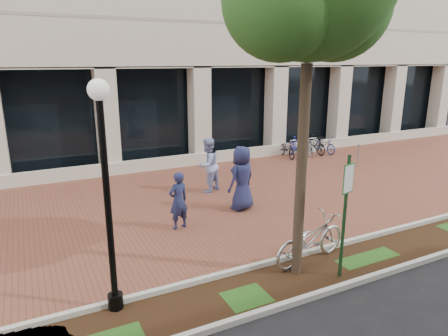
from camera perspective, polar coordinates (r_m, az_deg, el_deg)
name	(u,v)px	position (r m, az deg, el deg)	size (l,w,h in m)	color
ground	(203,202)	(13.13, -2.97, -4.81)	(120.00, 120.00, 0.00)	black
brick_plaza	(203,201)	(13.13, -2.97, -4.79)	(40.00, 9.00, 0.01)	brown
planting_strip	(302,277)	(9.00, 11.06, -14.99)	(40.00, 1.50, 0.01)	black
curb_plaza_side	(282,259)	(9.50, 8.27, -12.77)	(40.00, 0.12, 0.12)	#B5B5AA
curb_street_side	(325,292)	(8.49, 14.28, -16.80)	(40.00, 0.12, 0.12)	#B5B5AA
parking_sign	(346,203)	(8.51, 17.04, -4.74)	(0.34, 0.07, 2.68)	#153B1B
lamppost	(106,187)	(7.13, -16.46, -2.66)	(0.36, 0.36, 4.21)	black
locked_bicycle	(310,239)	(9.41, 12.23, -9.89)	(0.74, 2.11, 1.11)	silver
pedestrian_left	(178,201)	(10.90, -6.54, -4.65)	(0.59, 0.39, 1.61)	#1E244C
pedestrian_mid	(208,165)	(13.84, -2.33, 0.42)	(0.93, 0.73, 1.92)	#94A5DE
pedestrian_right	(242,178)	(12.17, 2.58, -1.47)	(0.98, 0.64, 2.00)	#1E224B
bollard	(358,155)	(18.14, 18.66, 1.78)	(0.12, 0.12, 1.04)	silver
bike_rack_cluster	(306,146)	(19.77, 11.63, 3.08)	(2.93, 1.70, 0.95)	black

